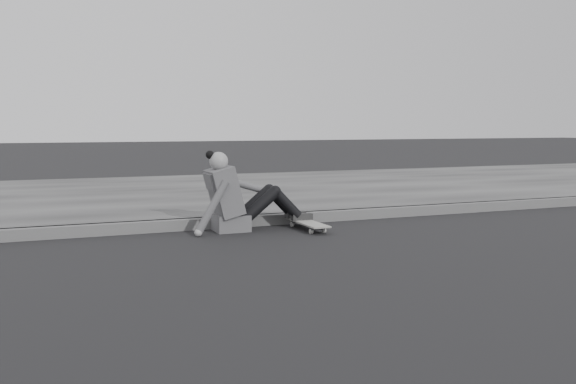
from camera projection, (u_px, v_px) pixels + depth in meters
name	position (u px, v px, depth m)	size (l,w,h in m)	color
curb	(456.00, 208.00, 8.38)	(24.00, 0.16, 0.12)	#515151
sidewalk	(348.00, 187.00, 11.16)	(24.00, 6.00, 0.12)	#3C3C3C
skateboard	(308.00, 223.00, 7.03)	(0.20, 0.78, 0.09)	#A09F9A
seated_woman	(237.00, 198.00, 6.94)	(1.38, 0.46, 0.88)	#4C4C4E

